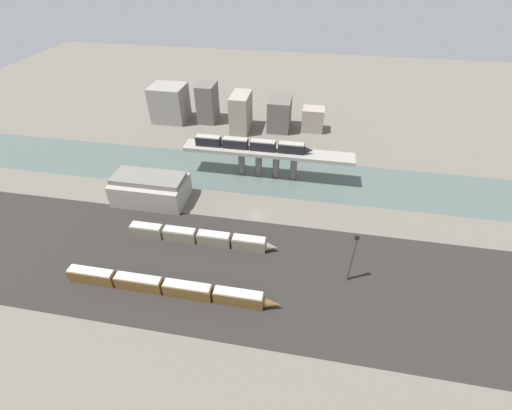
{
  "coord_description": "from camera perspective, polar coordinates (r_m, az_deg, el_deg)",
  "views": [
    {
      "loc": [
        14.99,
        -83.96,
        71.75
      ],
      "look_at": [
        0.0,
        -0.01,
        4.33
      ],
      "focal_mm": 24.0,
      "sensor_mm": 36.0,
      "label": 1
    }
  ],
  "objects": [
    {
      "name": "city_block_far_left",
      "position": [
        176.29,
        -14.2,
        16.13
      ],
      "size": [
        15.8,
        14.26,
        16.7
      ],
      "primitive_type": "cube",
      "color": "gray",
      "rests_on": "ground"
    },
    {
      "name": "railbed_yard",
      "position": [
        94.7,
        -2.6,
        -10.98
      ],
      "size": [
        280.0,
        42.0,
        0.01
      ],
      "primitive_type": "cube",
      "color": "#282623",
      "rests_on": "ground"
    },
    {
      "name": "city_block_right",
      "position": [
        163.13,
        3.94,
        14.89
      ],
      "size": [
        9.95,
        13.66,
        14.18
      ],
      "primitive_type": "cube",
      "color": "#605B56",
      "rests_on": "ground"
    },
    {
      "name": "ground_plane",
      "position": [
        111.46,
        0.0,
        -1.74
      ],
      "size": [
        400.0,
        400.0,
        0.0
      ],
      "primitive_type": "plane",
      "color": "#666056"
    },
    {
      "name": "signal_tower",
      "position": [
        89.94,
        15.68,
        -8.5
      ],
      "size": [
        1.0,
        0.71,
        16.0
      ],
      "color": "#4C4C51",
      "rests_on": "ground"
    },
    {
      "name": "river_water",
      "position": [
        130.48,
        1.86,
        4.95
      ],
      "size": [
        320.0,
        26.03,
        0.01
      ],
      "primitive_type": "cube",
      "color": "#4C5B56",
      "rests_on": "ground"
    },
    {
      "name": "city_block_center",
      "position": [
        161.5,
        -2.55,
        15.17
      ],
      "size": [
        8.06,
        14.9,
        16.67
      ],
      "primitive_type": "cube",
      "color": "gray",
      "rests_on": "ground"
    },
    {
      "name": "city_block_left",
      "position": [
        171.95,
        -8.08,
        16.52
      ],
      "size": [
        8.13,
        11.73,
        17.77
      ],
      "primitive_type": "cube",
      "color": "#605B56",
      "rests_on": "ground"
    },
    {
      "name": "train_yard_mid",
      "position": [
        102.29,
        -9.23,
        -5.31
      ],
      "size": [
        44.47,
        2.98,
        4.02
      ],
      "color": "gray",
      "rests_on": "ground"
    },
    {
      "name": "train_yard_near",
      "position": [
        91.39,
        -14.46,
        -13.12
      ],
      "size": [
        55.77,
        2.79,
        4.12
      ],
      "color": "brown",
      "rests_on": "ground"
    },
    {
      "name": "train_on_bridge",
      "position": [
        124.81,
        -0.62,
        10.04
      ],
      "size": [
        42.76,
        2.94,
        3.66
      ],
      "color": "black",
      "rests_on": "bridge"
    },
    {
      "name": "bridge",
      "position": [
        125.93,
        1.94,
        8.24
      ],
      "size": [
        61.99,
        7.27,
        10.82
      ],
      "color": "gray",
      "rests_on": "ground"
    },
    {
      "name": "city_block_far_right",
      "position": [
        163.97,
        9.44,
        13.9
      ],
      "size": [
        9.76,
        8.05,
        10.57
      ],
      "primitive_type": "cube",
      "color": "gray",
      "rests_on": "ground"
    },
    {
      "name": "warehouse_building",
      "position": [
        121.03,
        -17.17,
        2.67
      ],
      "size": [
        24.15,
        13.76,
        9.53
      ],
      "color": "#9E998E",
      "rests_on": "ground"
    }
  ]
}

